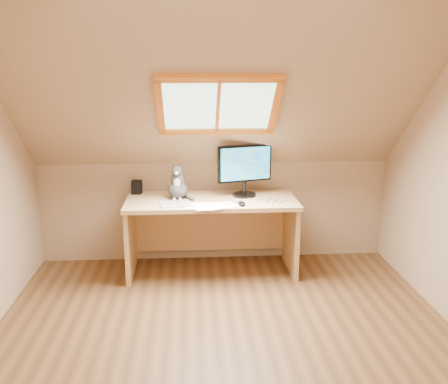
{
  "coord_description": "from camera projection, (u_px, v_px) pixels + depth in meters",
  "views": [
    {
      "loc": [
        -0.23,
        -3.14,
        1.94
      ],
      "look_at": [
        0.05,
        1.0,
        0.89
      ],
      "focal_mm": 40.0,
      "sensor_mm": 36.0,
      "label": 1
    }
  ],
  "objects": [
    {
      "name": "ground",
      "position": [
        227.0,
        348.0,
        3.53
      ],
      "size": [
        3.5,
        3.5,
        0.0
      ],
      "primitive_type": "plane",
      "color": "brown",
      "rests_on": "ground"
    },
    {
      "name": "papers",
      "position": [
        211.0,
        206.0,
        4.43
      ],
      "size": [
        0.35,
        0.3,
        0.01
      ],
      "color": "white",
      "rests_on": "desk"
    },
    {
      "name": "monitor",
      "position": [
        245.0,
        167.0,
        4.72
      ],
      "size": [
        0.52,
        0.23,
        0.49
      ],
      "color": "black",
      "rests_on": "desk"
    },
    {
      "name": "desk",
      "position": [
        211.0,
        219.0,
        4.8
      ],
      "size": [
        1.6,
        0.7,
        0.73
      ],
      "color": "tan",
      "rests_on": "ground"
    },
    {
      "name": "room_shell",
      "position": [
        228.0,
        151.0,
        3.09
      ],
      "size": [
        3.52,
        3.52,
        2.41
      ],
      "color": "#A28161",
      "rests_on": "ground"
    },
    {
      "name": "mouse",
      "position": [
        242.0,
        203.0,
        4.46
      ],
      "size": [
        0.07,
        0.12,
        0.03
      ],
      "primitive_type": "ellipsoid",
      "rotation": [
        0.0,
        0.0,
        0.12
      ],
      "color": "black",
      "rests_on": "desk"
    },
    {
      "name": "cables",
      "position": [
        262.0,
        201.0,
        4.6
      ],
      "size": [
        0.51,
        0.26,
        0.01
      ],
      "color": "silver",
      "rests_on": "desk"
    },
    {
      "name": "graphics_tablet",
      "position": [
        176.0,
        204.0,
        4.48
      ],
      "size": [
        0.31,
        0.24,
        0.01
      ],
      "primitive_type": "cube",
      "rotation": [
        0.0,
        0.0,
        0.19
      ],
      "color": "#B2B2B7",
      "rests_on": "desk"
    },
    {
      "name": "cat",
      "position": [
        177.0,
        185.0,
        4.67
      ],
      "size": [
        0.2,
        0.24,
        0.35
      ],
      "color": "#4A4542",
      "rests_on": "desk"
    },
    {
      "name": "desk_speaker",
      "position": [
        137.0,
        187.0,
        4.86
      ],
      "size": [
        0.1,
        0.1,
        0.13
      ],
      "primitive_type": "cube",
      "rotation": [
        0.0,
        0.0,
        -0.14
      ],
      "color": "black",
      "rests_on": "desk"
    }
  ]
}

